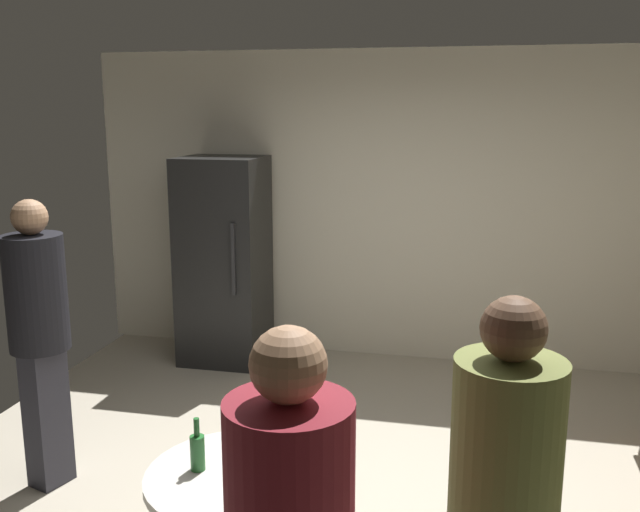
% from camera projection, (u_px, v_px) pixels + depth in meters
% --- Properties ---
extents(wall_back, '(5.32, 0.06, 2.70)m').
position_uv_depth(wall_back, '(388.00, 207.00, 6.17)').
color(wall_back, silver).
rests_on(wall_back, ground_plane).
extents(refrigerator, '(0.70, 0.68, 1.80)m').
position_uv_depth(refrigerator, '(224.00, 260.00, 6.14)').
color(refrigerator, black).
rests_on(refrigerator, ground_plane).
extents(foreground_table, '(0.80, 0.80, 0.73)m').
position_uv_depth(foreground_table, '(241.00, 496.00, 2.94)').
color(foreground_table, beige).
rests_on(foreground_table, ground_plane).
extents(beer_bottle_amber, '(0.06, 0.06, 0.23)m').
position_uv_depth(beer_bottle_amber, '(282.00, 487.00, 2.65)').
color(beer_bottle_amber, '#8C5919').
rests_on(beer_bottle_amber, foreground_table).
extents(beer_bottle_brown, '(0.06, 0.06, 0.23)m').
position_uv_depth(beer_bottle_brown, '(246.00, 435.00, 3.07)').
color(beer_bottle_brown, '#593314').
rests_on(beer_bottle_brown, foreground_table).
extents(beer_bottle_green, '(0.06, 0.06, 0.23)m').
position_uv_depth(beer_bottle_green, '(198.00, 451.00, 2.93)').
color(beer_bottle_green, '#26662D').
rests_on(beer_bottle_green, foreground_table).
extents(plastic_cup_blue, '(0.08, 0.08, 0.11)m').
position_uv_depth(plastic_cup_blue, '(283.00, 443.00, 3.06)').
color(plastic_cup_blue, blue).
rests_on(plastic_cup_blue, foreground_table).
extents(person_in_black_shirt, '(0.43, 0.43, 1.72)m').
position_uv_depth(person_in_black_shirt, '(39.00, 322.00, 4.04)').
color(person_in_black_shirt, '#2D2D38').
rests_on(person_in_black_shirt, ground_plane).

